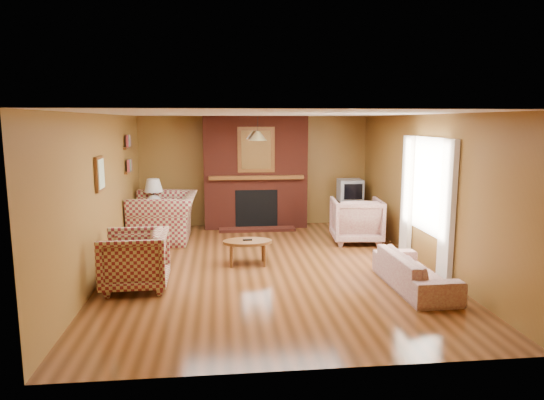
{
  "coord_description": "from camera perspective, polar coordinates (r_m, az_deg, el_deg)",
  "views": [
    {
      "loc": [
        -0.76,
        -7.39,
        2.3
      ],
      "look_at": [
        0.1,
        0.6,
        0.98
      ],
      "focal_mm": 32.0,
      "sensor_mm": 36.0,
      "label": 1
    }
  ],
  "objects": [
    {
      "name": "pendant_light",
      "position": [
        9.73,
        -1.69,
        7.54
      ],
      "size": [
        0.36,
        0.36,
        0.48
      ],
      "color": "black",
      "rests_on": "ceiling"
    },
    {
      "name": "ceiling",
      "position": [
        7.43,
        -0.3,
        10.09
      ],
      "size": [
        6.5,
        6.5,
        0.0
      ],
      "primitive_type": "plane",
      "rotation": [
        3.14,
        0.0,
        0.0
      ],
      "color": "silver",
      "rests_on": "wall_back"
    },
    {
      "name": "plaid_armchair",
      "position": [
        6.98,
        -15.86,
        -6.8
      ],
      "size": [
        0.91,
        0.89,
        0.81
      ],
      "primitive_type": "imported",
      "rotation": [
        0.0,
        0.0,
        -1.54
      ],
      "color": "maroon",
      "rests_on": "floor"
    },
    {
      "name": "floral_armchair",
      "position": [
        9.38,
        9.89,
        -2.35
      ],
      "size": [
        1.0,
        1.02,
        0.85
      ],
      "primitive_type": "imported",
      "rotation": [
        0.0,
        0.0,
        3.04
      ],
      "color": "#BCB192",
      "rests_on": "floor"
    },
    {
      "name": "botanical_print",
      "position": [
        7.34,
        -19.61,
        2.91
      ],
      "size": [
        0.05,
        0.4,
        0.5
      ],
      "color": "brown",
      "rests_on": "wall_left"
    },
    {
      "name": "wall_back",
      "position": [
        10.73,
        -2.06,
        3.42
      ],
      "size": [
        6.5,
        0.0,
        6.5
      ],
      "primitive_type": "plane",
      "rotation": [
        1.57,
        0.0,
        0.0
      ],
      "color": "brown",
      "rests_on": "floor"
    },
    {
      "name": "bookshelf",
      "position": [
        9.47,
        -16.44,
        5.1
      ],
      "size": [
        0.09,
        0.55,
        0.71
      ],
      "color": "brown",
      "rests_on": "wall_left"
    },
    {
      "name": "wall_right",
      "position": [
        8.15,
        17.47,
        1.13
      ],
      "size": [
        0.0,
        6.5,
        6.5
      ],
      "primitive_type": "plane",
      "rotation": [
        1.57,
        0.0,
        -1.57
      ],
      "color": "brown",
      "rests_on": "floor"
    },
    {
      "name": "crt_tv",
      "position": [
        10.67,
        9.18,
        1.16
      ],
      "size": [
        0.53,
        0.53,
        0.47
      ],
      "color": "#A2A4A9",
      "rests_on": "tv_stand"
    },
    {
      "name": "wall_front",
      "position": [
        4.35,
        4.08,
        -5.32
      ],
      "size": [
        6.5,
        0.0,
        6.5
      ],
      "primitive_type": "plane",
      "rotation": [
        -1.57,
        0.0,
        0.0
      ],
      "color": "brown",
      "rests_on": "floor"
    },
    {
      "name": "wall_left",
      "position": [
        7.68,
        -19.2,
        0.56
      ],
      "size": [
        0.0,
        6.5,
        6.5
      ],
      "primitive_type": "plane",
      "rotation": [
        1.57,
        0.0,
        1.57
      ],
      "color": "brown",
      "rests_on": "floor"
    },
    {
      "name": "fireplace",
      "position": [
        10.47,
        -1.96,
        3.17
      ],
      "size": [
        2.2,
        0.82,
        2.4
      ],
      "color": "#551D12",
      "rests_on": "floor"
    },
    {
      "name": "tv_stand",
      "position": [
        10.76,
        9.1,
        -1.58
      ],
      "size": [
        0.55,
        0.5,
        0.57
      ],
      "primitive_type": "cube",
      "rotation": [
        0.0,
        0.0,
        0.05
      ],
      "color": "black",
      "rests_on": "floor"
    },
    {
      "name": "plaid_loveseat",
      "position": [
        9.61,
        -12.56,
        -1.98
      ],
      "size": [
        1.24,
        1.42,
        0.91
      ],
      "primitive_type": "imported",
      "rotation": [
        0.0,
        0.0,
        -1.58
      ],
      "color": "maroon",
      "rests_on": "floor"
    },
    {
      "name": "side_table",
      "position": [
        10.14,
        -13.63,
        -2.53
      ],
      "size": [
        0.43,
        0.43,
        0.53
      ],
      "primitive_type": "cube",
      "rotation": [
        0.0,
        0.0,
        0.07
      ],
      "color": "brown",
      "rests_on": "floor"
    },
    {
      "name": "floral_sofa",
      "position": [
        7.06,
        16.44,
        -8.03
      ],
      "size": [
        0.68,
        1.67,
        0.48
      ],
      "primitive_type": "imported",
      "rotation": [
        0.0,
        0.0,
        1.59
      ],
      "color": "#BCB192",
      "rests_on": "floor"
    },
    {
      "name": "window_right",
      "position": [
        7.96,
        17.7,
        0.4
      ],
      "size": [
        0.1,
        1.85,
        2.0
      ],
      "color": "beige",
      "rests_on": "wall_right"
    },
    {
      "name": "coffee_table",
      "position": [
        7.84,
        -2.9,
        -5.17
      ],
      "size": [
        0.79,
        0.49,
        0.42
      ],
      "color": "brown",
      "rests_on": "floor"
    },
    {
      "name": "table_lamp",
      "position": [
        10.04,
        -13.76,
        0.88
      ],
      "size": [
        0.37,
        0.37,
        0.62
      ],
      "color": "white",
      "rests_on": "side_table"
    },
    {
      "name": "floor",
      "position": [
        7.78,
        -0.29,
        -7.87
      ],
      "size": [
        6.5,
        6.5,
        0.0
      ],
      "primitive_type": "plane",
      "color": "#4A270F",
      "rests_on": "ground"
    }
  ]
}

